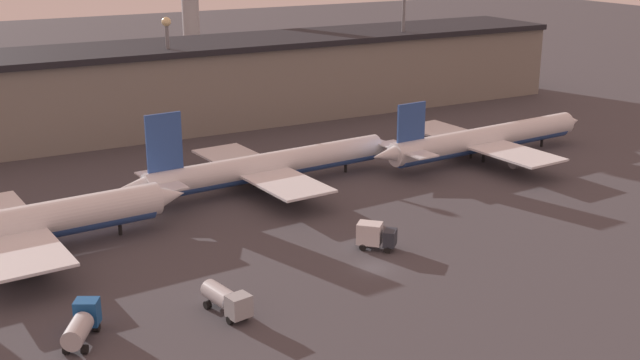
{
  "coord_description": "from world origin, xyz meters",
  "views": [
    {
      "loc": [
        -48.51,
        -74.9,
        39.36
      ],
      "look_at": [
        2.06,
        17.18,
        6.0
      ],
      "focal_mm": 45.0,
      "sensor_mm": 36.0,
      "label": 1
    }
  ],
  "objects_px": {
    "airplane_2": "(484,139)",
    "service_vehicle_2": "(375,235)",
    "service_vehicle_1": "(81,325)",
    "airplane_0": "(14,227)",
    "airplane_1": "(267,166)",
    "service_vehicle_3": "(226,299)"
  },
  "relations": [
    {
      "from": "airplane_2",
      "to": "service_vehicle_2",
      "type": "relative_size",
      "value": 9.67
    },
    {
      "from": "airplane_0",
      "to": "service_vehicle_2",
      "type": "height_order",
      "value": "airplane_0"
    },
    {
      "from": "airplane_0",
      "to": "service_vehicle_1",
      "type": "height_order",
      "value": "airplane_0"
    },
    {
      "from": "airplane_2",
      "to": "service_vehicle_2",
      "type": "bearing_deg",
      "value": -151.07
    },
    {
      "from": "airplane_2",
      "to": "service_vehicle_1",
      "type": "xyz_separation_m",
      "value": [
        -77.56,
        -32.04,
        -1.73
      ]
    },
    {
      "from": "airplane_2",
      "to": "service_vehicle_2",
      "type": "xyz_separation_m",
      "value": [
        -39.3,
        -25.94,
        -1.64
      ]
    },
    {
      "from": "airplane_0",
      "to": "airplane_1",
      "type": "xyz_separation_m",
      "value": [
        39.18,
        10.04,
        -0.42
      ]
    },
    {
      "from": "airplane_1",
      "to": "airplane_2",
      "type": "distance_m",
      "value": 40.67
    },
    {
      "from": "airplane_2",
      "to": "service_vehicle_1",
      "type": "distance_m",
      "value": 83.93
    },
    {
      "from": "airplane_1",
      "to": "service_vehicle_2",
      "type": "bearing_deg",
      "value": -92.13
    },
    {
      "from": "airplane_2",
      "to": "service_vehicle_1",
      "type": "bearing_deg",
      "value": -162.05
    },
    {
      "from": "service_vehicle_1",
      "to": "service_vehicle_3",
      "type": "relative_size",
      "value": 0.97
    },
    {
      "from": "airplane_0",
      "to": "service_vehicle_1",
      "type": "xyz_separation_m",
      "value": [
        2.13,
        -25.6,
        -2.09
      ]
    },
    {
      "from": "airplane_2",
      "to": "service_vehicle_2",
      "type": "distance_m",
      "value": 47.11
    },
    {
      "from": "airplane_0",
      "to": "airplane_1",
      "type": "height_order",
      "value": "airplane_1"
    },
    {
      "from": "service_vehicle_1",
      "to": "airplane_0",
      "type": "bearing_deg",
      "value": 33.29
    },
    {
      "from": "service_vehicle_1",
      "to": "service_vehicle_2",
      "type": "xyz_separation_m",
      "value": [
        38.26,
        6.1,
        0.08
      ]
    },
    {
      "from": "service_vehicle_1",
      "to": "airplane_2",
      "type": "bearing_deg",
      "value": -39.02
    },
    {
      "from": "airplane_1",
      "to": "service_vehicle_3",
      "type": "bearing_deg",
      "value": -125.43
    },
    {
      "from": "service_vehicle_1",
      "to": "service_vehicle_3",
      "type": "bearing_deg",
      "value": -67.54
    },
    {
      "from": "airplane_0",
      "to": "service_vehicle_3",
      "type": "height_order",
      "value": "airplane_0"
    },
    {
      "from": "airplane_0",
      "to": "service_vehicle_1",
      "type": "distance_m",
      "value": 25.78
    }
  ]
}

